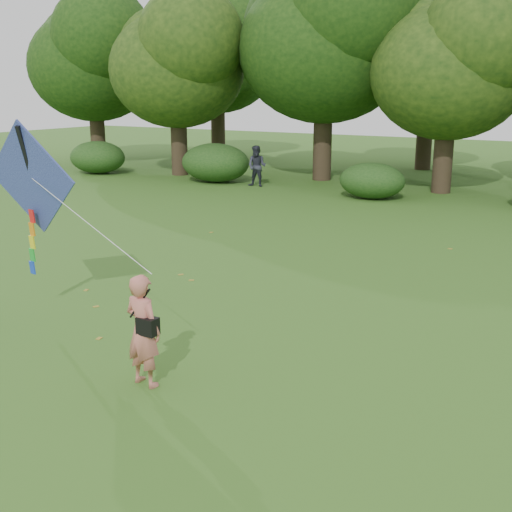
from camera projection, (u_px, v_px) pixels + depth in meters
The scene contains 7 objects.
ground at pixel (214, 387), 9.51m from camera, with size 100.00×100.00×0.00m, color #265114.
man_kite_flyer at pixel (143, 330), 9.39m from camera, with size 0.62×0.41×1.71m, color #C76C5D.
bystander_left at pixel (257, 166), 28.56m from camera, with size 0.89×0.69×1.83m, color #2B2D3A.
crossbody_bag at pixel (148, 325), 9.28m from camera, with size 0.43×0.20×0.69m.
flying_kite at pixel (32, 180), 12.01m from camera, with size 5.18×1.85×3.01m.
shrub_band at pixel (459, 182), 24.30m from camera, with size 39.15×3.22×1.88m.
fallen_leaves at pixel (230, 300), 13.40m from camera, with size 11.60×13.82×0.01m.
Camera 1 is at (4.96, -7.17, 4.30)m, focal length 45.00 mm.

